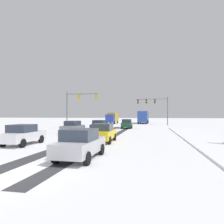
# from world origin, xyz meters

# --- Properties ---
(ground_plane) EXTENTS (300.00, 300.00, 0.00)m
(ground_plane) POSITION_xyz_m (0.00, 0.00, 0.00)
(ground_plane) COLOR white
(wheel_track_left_lane) EXTENTS (1.08, 33.64, 0.01)m
(wheel_track_left_lane) POSITION_xyz_m (-0.86, 15.29, 0.00)
(wheel_track_left_lane) COLOR #38383D
(wheel_track_left_lane) RESTS_ON ground
(wheel_track_right_lane) EXTENTS (0.85, 33.64, 0.01)m
(wheel_track_right_lane) POSITION_xyz_m (1.40, 15.29, 0.00)
(wheel_track_right_lane) COLOR #38383D
(wheel_track_right_lane) RESTS_ON ground
(sidewalk_kerb_right) EXTENTS (4.00, 33.64, 0.12)m
(sidewalk_kerb_right) POSITION_xyz_m (10.64, 13.76, 0.06)
(sidewalk_kerb_right) COLOR white
(sidewalk_kerb_right) RESTS_ON ground
(traffic_signal_far_right) EXTENTS (7.22, 0.60, 6.50)m
(traffic_signal_far_right) POSITION_xyz_m (6.35, 40.72, 4.83)
(traffic_signal_far_right) COLOR #56565B
(traffic_signal_far_right) RESTS_ON ground
(traffic_signal_near_left) EXTENTS (5.70, 0.63, 6.50)m
(traffic_signal_near_left) POSITION_xyz_m (-7.29, 26.70, 4.63)
(traffic_signal_near_left) COLOR #56565B
(traffic_signal_near_left) RESTS_ON ground
(car_dark_green_lead) EXTENTS (1.97, 4.17, 1.62)m
(car_dark_green_lead) POSITION_xyz_m (1.31, 28.37, 0.82)
(car_dark_green_lead) COLOR #194C2D
(car_dark_green_lead) RESTS_ON ground
(car_blue_second) EXTENTS (1.93, 4.15, 1.62)m
(car_blue_second) POSITION_xyz_m (-1.88, 21.43, 0.82)
(car_blue_second) COLOR #233899
(car_blue_second) RESTS_ON ground
(car_grey_third) EXTENTS (2.00, 4.18, 1.62)m
(car_grey_third) POSITION_xyz_m (-4.37, 17.46, 0.82)
(car_grey_third) COLOR slate
(car_grey_third) RESTS_ON ground
(car_yellow_cab_fourth) EXTENTS (1.88, 4.12, 1.62)m
(car_yellow_cab_fourth) POSITION_xyz_m (1.43, 10.04, 0.82)
(car_yellow_cab_fourth) COLOR yellow
(car_yellow_cab_fourth) RESTS_ON ground
(car_white_fifth) EXTENTS (1.88, 4.12, 1.62)m
(car_white_fifth) POSITION_xyz_m (-4.41, 7.24, 0.82)
(car_white_fifth) COLOR silver
(car_white_fifth) RESTS_ON ground
(car_silver_sixth) EXTENTS (1.91, 4.14, 1.62)m
(car_silver_sixth) POSITION_xyz_m (1.83, 3.32, 0.82)
(car_silver_sixth) COLOR #B7BABF
(car_silver_sixth) RESTS_ON ground
(bus_oncoming) EXTENTS (2.85, 11.05, 3.38)m
(bus_oncoming) POSITION_xyz_m (3.37, 50.60, 1.99)
(bus_oncoming) COLOR #284793
(bus_oncoming) RESTS_ON ground
(box_truck_delivery) EXTENTS (2.40, 7.44, 3.02)m
(box_truck_delivery) POSITION_xyz_m (-4.95, 47.07, 1.63)
(box_truck_delivery) COLOR #233899
(box_truck_delivery) RESTS_ON ground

